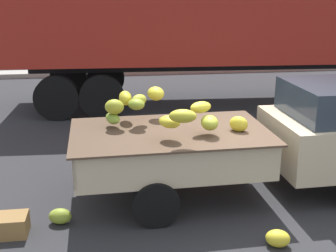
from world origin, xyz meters
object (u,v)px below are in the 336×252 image
Objects in this scene: semi_trailer at (236,9)px; produce_crate at (7,225)px; pickup_truck at (298,136)px; fallen_banana_bunch_near_tailgate at (60,216)px; fallen_banana_bunch_by_wheel at (278,238)px.

semi_trailer reaches higher than produce_crate.
pickup_truck is at bearing -92.74° from semi_trailer.
pickup_truck reaches higher than fallen_banana_bunch_near_tailgate.
pickup_truck is 0.43× the size of semi_trailer.
fallen_banana_bunch_by_wheel is 0.59× the size of produce_crate.
pickup_truck reaches higher than fallen_banana_bunch_by_wheel.
semi_trailer is 7.75m from fallen_banana_bunch_near_tailgate.
produce_crate is at bearing -170.64° from pickup_truck.
produce_crate is (-0.65, -0.21, 0.03)m from fallen_banana_bunch_near_tailgate.
fallen_banana_bunch_near_tailgate is (-3.63, -0.64, -0.78)m from pickup_truck.
semi_trailer is 39.58× the size of fallen_banana_bunch_by_wheel.
fallen_banana_bunch_by_wheel is at bearing -120.99° from pickup_truck.
fallen_banana_bunch_by_wheel is (-0.88, -1.58, -0.78)m from pickup_truck.
semi_trailer is 7.56m from fallen_banana_bunch_by_wheel.
semi_trailer is at bearing 78.93° from fallen_banana_bunch_by_wheel.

